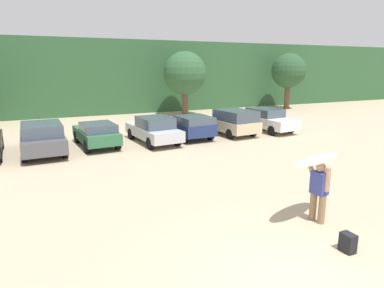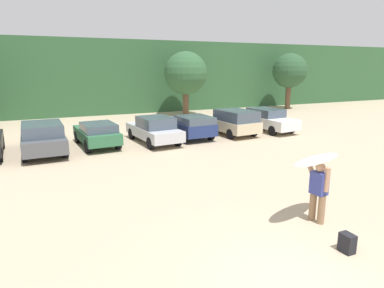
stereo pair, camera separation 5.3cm
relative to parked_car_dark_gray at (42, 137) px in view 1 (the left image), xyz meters
The scene contains 13 objects.
ground_plane 13.82m from the parked_car_dark_gray, 71.36° to the right, with size 120.00×120.00×0.00m, color tan.
hillside_ridge 18.84m from the parked_car_dark_gray, 76.35° to the left, with size 108.00×12.00×6.54m, color #2D5633.
tree_right 15.16m from the parked_car_dark_gray, 38.89° to the left, with size 3.70×3.70×5.49m.
tree_far_right 24.86m from the parked_car_dark_gray, 22.32° to the left, with size 3.39×3.39×5.50m.
parked_car_dark_gray is the anchor object (origin of this frame).
parked_car_forest_green 2.67m from the parked_car_dark_gray, ahead, with size 2.06×4.12×1.33m.
parked_car_silver 5.73m from the parked_car_dark_gray, ahead, with size 2.18×4.56×1.49m.
parked_car_navy 8.04m from the parked_car_dark_gray, ahead, with size 2.11×4.16×1.41m.
parked_car_champagne 10.86m from the parked_car_dark_gray, ahead, with size 2.38×4.54×1.60m.
parked_car_white 13.69m from the parked_car_dark_gray, ahead, with size 2.16×4.90×1.47m.
person_adult 13.17m from the parked_car_dark_gray, 58.76° to the right, with size 0.35×0.76×1.69m.
surfboard_white 13.11m from the parked_car_dark_gray, 58.94° to the right, with size 2.10×1.14×0.07m.
backpack_dropped 14.24m from the parked_car_dark_gray, 63.63° to the right, with size 0.24×0.34×0.45m.
Camera 1 is at (-4.23, -4.56, 4.19)m, focal length 31.15 mm.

